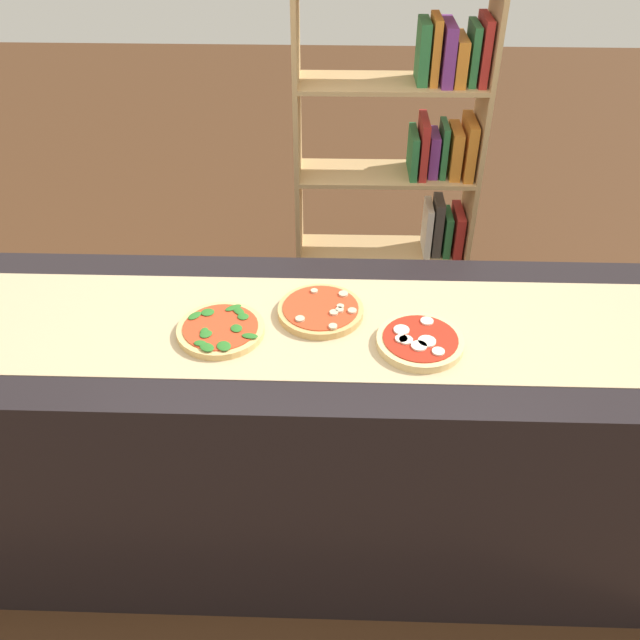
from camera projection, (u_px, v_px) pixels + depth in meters
ground_plane at (320, 525)px, 2.43m from camera, size 12.00×12.00×0.00m
counter at (320, 438)px, 2.16m from camera, size 2.70×0.70×0.90m
parchment_paper at (320, 325)px, 1.89m from camera, size 2.21×0.46×0.00m
pizza_spinach_0 at (221, 330)px, 1.85m from camera, size 0.24×0.24×0.03m
pizza_mushroom_1 at (321, 311)px, 1.92m from camera, size 0.24×0.24×0.03m
pizza_mozzarella_2 at (420, 341)px, 1.81m from camera, size 0.23×0.23×0.03m
bookshelf at (412, 174)px, 2.92m from camera, size 0.77×0.27×1.57m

